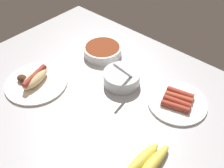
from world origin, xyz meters
TOP-DOWN VIEW (x-y plane):
  - ground_plane at (0.00, 0.00)cm, footprint 120.00×90.00cm
  - banana_bunch at (34.14, -14.00)cm, footprint 7.68×18.82cm
  - plate_hotdog_assembled at (-22.02, -14.57)cm, footprint 25.72×25.72cm
  - bowl_coleslaw at (4.33, 9.48)cm, footprint 15.16×15.16cm
  - bowl_chili at (-14.99, 18.63)cm, footprint 17.81×17.81cm
  - plate_sausages at (27.72, 14.80)cm, footprint 22.75×22.75cm

SIDE VIEW (x-z plane):
  - ground_plane at x=0.00cm, z-range -3.00..0.00cm
  - plate_sausages at x=27.72cm, z-range -0.65..2.69cm
  - plate_hotdog_assembled at x=-22.02cm, z-range -1.11..4.50cm
  - banana_bunch at x=34.14cm, z-range -0.02..3.42cm
  - bowl_chili at x=-14.99cm, z-range 0.23..4.65cm
  - bowl_coleslaw at x=4.33cm, z-range -4.42..10.64cm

